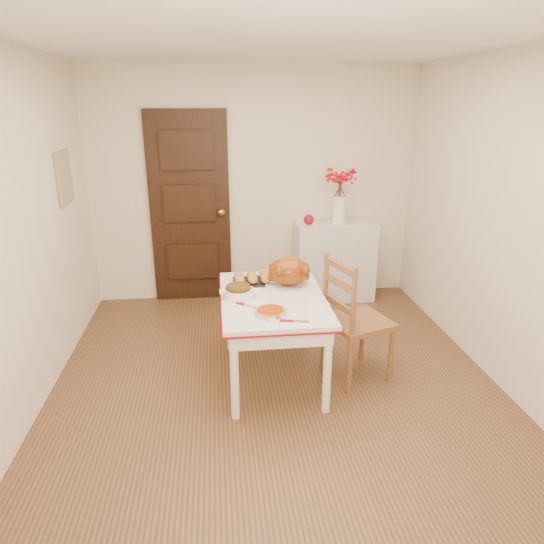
{
  "coord_description": "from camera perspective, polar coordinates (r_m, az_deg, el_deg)",
  "views": [
    {
      "loc": [
        -0.42,
        -3.23,
        2.13
      ],
      "look_at": [
        -0.01,
        0.24,
        0.89
      ],
      "focal_mm": 31.87,
      "sensor_mm": 36.0,
      "label": 1
    }
  ],
  "objects": [
    {
      "name": "door_back",
      "position": [
        5.32,
        -9.66,
        7.37
      ],
      "size": [
        0.85,
        0.06,
        2.06
      ],
      "primitive_type": "cube",
      "color": "black",
      "rests_on": "ground"
    },
    {
      "name": "apple",
      "position": [
        5.24,
        4.36,
        6.21
      ],
      "size": [
        0.11,
        0.11,
        0.11
      ],
      "primitive_type": "sphere",
      "color": "#9B0511",
      "rests_on": "sideboard"
    },
    {
      "name": "chair_oak",
      "position": [
        3.88,
        10.17,
        -5.43
      ],
      "size": [
        0.57,
        0.57,
        1.02
      ],
      "primitive_type": null,
      "rotation": [
        0.0,
        0.0,
        1.89
      ],
      "color": "brown",
      "rests_on": "floor"
    },
    {
      "name": "carving_knife",
      "position": [
        3.54,
        -2.86,
        -3.97
      ],
      "size": [
        0.25,
        0.22,
        0.01
      ],
      "primitive_type": null,
      "rotation": [
        0.0,
        0.0,
        -0.7
      ],
      "color": "silver",
      "rests_on": "kitchen_table"
    },
    {
      "name": "stuffing_dish",
      "position": [
        3.68,
        -3.97,
        -2.25
      ],
      "size": [
        0.34,
        0.29,
        0.11
      ],
      "primitive_type": null,
      "rotation": [
        0.0,
        0.0,
        -0.25
      ],
      "color": "#563914",
      "rests_on": "kitchen_table"
    },
    {
      "name": "turkey_platter",
      "position": [
        3.86,
        2.07,
        -0.06
      ],
      "size": [
        0.48,
        0.43,
        0.25
      ],
      "primitive_type": null,
      "rotation": [
        0.0,
        0.0,
        -0.38
      ],
      "color": "#7A350C",
      "rests_on": "kitchen_table"
    },
    {
      "name": "rolls_tray",
      "position": [
        3.98,
        -2.36,
        -0.74
      ],
      "size": [
        0.32,
        0.25,
        0.08
      ],
      "primitive_type": null,
      "rotation": [
        0.0,
        0.0,
        0.06
      ],
      "color": "#A87539",
      "rests_on": "kitchen_table"
    },
    {
      "name": "wall_right",
      "position": [
        3.98,
        26.58,
        4.74
      ],
      "size": [
        0.0,
        4.0,
        2.5
      ],
      "primitive_type": "cube",
      "color": "beige",
      "rests_on": "ground"
    },
    {
      "name": "drinking_glass",
      "position": [
        4.1,
        0.12,
        0.08
      ],
      "size": [
        0.08,
        0.08,
        0.11
      ],
      "primitive_type": "cylinder",
      "rotation": [
        0.0,
        0.0,
        -0.3
      ],
      "color": "white",
      "rests_on": "kitchen_table"
    },
    {
      "name": "sideboard",
      "position": [
        5.44,
        7.37,
        1.24
      ],
      "size": [
        0.87,
        0.39,
        0.87
      ],
      "primitive_type": "cube",
      "color": "silver",
      "rests_on": "floor"
    },
    {
      "name": "pie_server",
      "position": [
        3.3,
        2.68,
        -5.8
      ],
      "size": [
        0.21,
        0.1,
        0.01
      ],
      "primitive_type": null,
      "rotation": [
        0.0,
        0.0,
        -0.2
      ],
      "color": "silver",
      "rests_on": "kitchen_table"
    },
    {
      "name": "berry_vase",
      "position": [
        5.26,
        8.01,
        8.96
      ],
      "size": [
        0.32,
        0.32,
        0.62
      ],
      "primitive_type": null,
      "color": "white",
      "rests_on": "sideboard"
    },
    {
      "name": "floor",
      "position": [
        3.89,
        0.58,
        -13.63
      ],
      "size": [
        3.5,
        4.0,
        0.0
      ],
      "primitive_type": "cube",
      "color": "#482C1B",
      "rests_on": "ground"
    },
    {
      "name": "wall_front",
      "position": [
        1.57,
        10.3,
        -14.92
      ],
      "size": [
        3.5,
        0.0,
        2.5
      ],
      "primitive_type": "cube",
      "color": "beige",
      "rests_on": "ground"
    },
    {
      "name": "pumpkin_pie",
      "position": [
        3.41,
        -0.18,
        -4.64
      ],
      "size": [
        0.27,
        0.27,
        0.05
      ],
      "primitive_type": "cylinder",
      "rotation": [
        0.0,
        0.0,
        0.24
      ],
      "color": "#8F3000",
      "rests_on": "kitchen_table"
    },
    {
      "name": "ceiling",
      "position": [
        3.28,
        0.75,
        26.07
      ],
      "size": [
        3.5,
        4.0,
        0.0
      ],
      "primitive_type": "cube",
      "color": "white",
      "rests_on": "ground"
    },
    {
      "name": "wall_back",
      "position": [
        5.32,
        -2.12,
        10.04
      ],
      "size": [
        3.5,
        0.0,
        2.5
      ],
      "primitive_type": "cube",
      "color": "beige",
      "rests_on": "ground"
    },
    {
      "name": "kitchen_table",
      "position": [
        3.87,
        0.09,
        -7.72
      ],
      "size": [
        0.81,
        1.19,
        0.71
      ],
      "primitive_type": null,
      "color": "silver",
      "rests_on": "floor"
    },
    {
      "name": "shaker_pair",
      "position": [
        4.12,
        3.56,
        0.08
      ],
      "size": [
        0.1,
        0.05,
        0.1
      ],
      "primitive_type": null,
      "rotation": [
        0.0,
        0.0,
        0.11
      ],
      "color": "white",
      "rests_on": "kitchen_table"
    },
    {
      "name": "photo_board",
      "position": [
        4.66,
        -23.36,
        10.24
      ],
      "size": [
        0.03,
        0.35,
        0.45
      ],
      "primitive_type": "cube",
      "color": "tan",
      "rests_on": "ground"
    },
    {
      "name": "wall_left",
      "position": [
        3.6,
        -28.21,
        3.08
      ],
      "size": [
        0.0,
        4.0,
        2.5
      ],
      "primitive_type": "cube",
      "color": "beige",
      "rests_on": "ground"
    }
  ]
}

